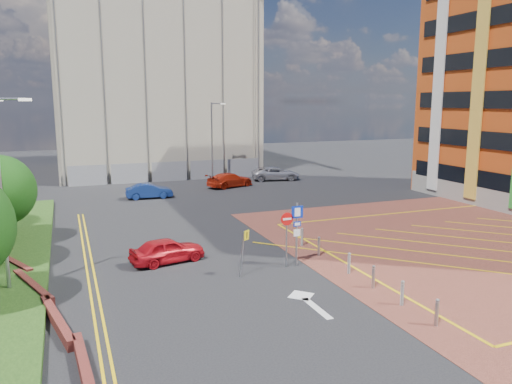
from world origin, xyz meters
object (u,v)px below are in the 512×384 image
warning_sign (244,247)px  car_blue_back (149,191)px  lamp_back (213,139)px  car_red_back (230,180)px  lamp_left_near (2,186)px  sign_cluster (293,228)px  car_silver_back (276,173)px  car_red_left (167,250)px

warning_sign → car_blue_back: (-0.99, 20.95, -0.79)m
lamp_back → car_red_back: lamp_back is taller
lamp_left_near → car_red_back: (17.09, 22.33, -3.98)m
sign_cluster → car_blue_back: bearing=100.5°
warning_sign → car_red_back: (7.16, 23.90, -0.75)m
car_silver_back → sign_cluster: bearing=170.2°
lamp_back → sign_cluster: size_ratio=2.50×
lamp_left_near → sign_cluster: lamp_left_near is taller
warning_sign → car_red_left: 4.54m
warning_sign → car_blue_back: size_ratio=0.58×
lamp_back → car_silver_back: (6.39, -1.27, -3.67)m
warning_sign → car_red_left: bearing=130.5°
car_red_back → car_blue_back: bearing=90.0°
lamp_left_near → sign_cluster: (12.72, -1.02, -2.71)m
lamp_back → car_red_left: (-9.47, -24.16, -3.71)m
car_silver_back → car_red_back: bearing=124.2°
car_red_left → warning_sign: bearing=-151.8°
lamp_back → car_silver_back: bearing=-11.3°
car_silver_back → car_red_left: bearing=157.1°
sign_cluster → car_silver_back: 27.71m
lamp_left_near → car_blue_back: lamp_left_near is taller
lamp_left_near → car_blue_back: 21.72m
car_red_back → sign_cluster: bearing=149.5°
lamp_back → car_red_left: lamp_back is taller
car_blue_back → car_red_back: size_ratio=0.82×
car_blue_back → car_silver_back: car_silver_back is taller
car_red_left → car_red_back: bearing=-38.4°
lamp_back → car_silver_back: 7.48m
car_red_back → lamp_back: bearing=-10.7°
car_blue_back → lamp_back: bearing=-46.3°
lamp_left_near → car_blue_back: size_ratio=2.08×
lamp_left_near → car_red_back: bearing=52.6°
lamp_back → car_blue_back: lamp_back is taller
car_silver_back → warning_sign: bearing=165.6°
warning_sign → lamp_left_near: bearing=171.0°
lamp_left_near → car_red_left: (7.03, 1.84, -4.01)m
lamp_left_near → warning_sign: size_ratio=3.56×
lamp_back → car_red_back: 5.23m
car_red_back → car_silver_back: bearing=-87.4°
car_blue_back → car_silver_back: size_ratio=0.78×
warning_sign → car_blue_back: warning_sign is taller
warning_sign → car_blue_back: bearing=92.7°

